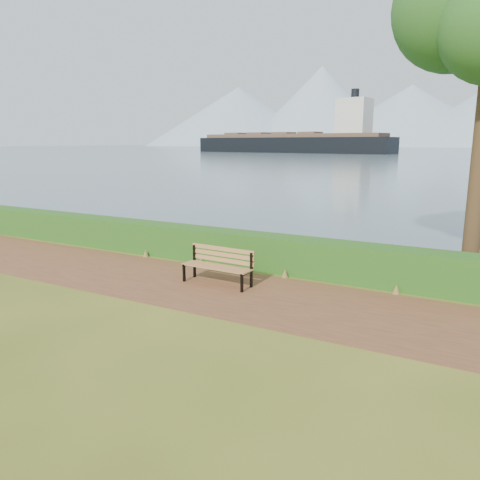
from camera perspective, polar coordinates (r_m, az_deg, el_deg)
The scene contains 5 objects.
ground at distance 11.72m, azimuth -5.79°, elevation -6.00°, with size 140.00×140.00×0.00m, color #485518.
path at distance 11.96m, azimuth -4.98°, elevation -5.60°, with size 40.00×3.40×0.01m, color brown.
hedge at distance 13.73m, azimuth 0.31°, elevation -1.11°, with size 32.00×0.85×1.00m, color #184212.
bench at distance 11.98m, azimuth -2.58°, elevation -2.85°, with size 1.90×0.62×0.94m.
cargo_ship at distance 159.32m, azimuth 6.88°, elevation 11.64°, with size 70.46×19.71×21.14m.
Camera 1 is at (6.38, -9.16, 3.59)m, focal length 35.00 mm.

